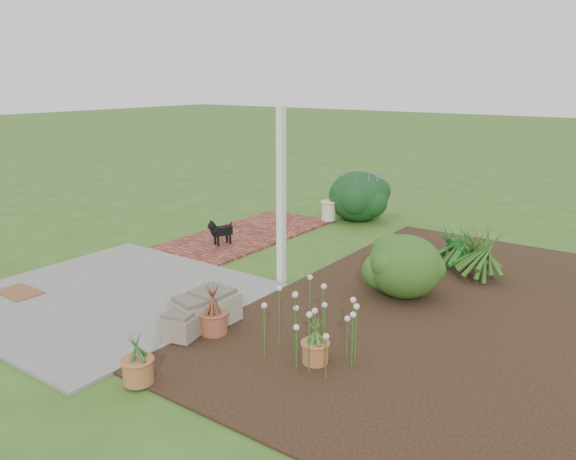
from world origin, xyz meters
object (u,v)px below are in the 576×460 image
Objects in this scene: stone_trough_near at (181,326)px; cream_ceramic_urn at (329,211)px; black_dog at (220,230)px; evergreen_shrub at (405,265)px.

stone_trough_near is 5.72m from cream_ceramic_urn.
black_dog is (-2.08, 2.93, 0.13)m from stone_trough_near.
cream_ceramic_urn reaches higher than stone_trough_near.
stone_trough_near is at bearing -38.49° from black_dog.
stone_trough_near is 0.77× the size of black_dog.
cream_ceramic_urn is 4.14m from evergreen_shrub.
cream_ceramic_urn is at bearing 93.06° from black_dog.
black_dog is 1.28× the size of cream_ceramic_urn.
evergreen_shrub is (3.57, -0.27, 0.16)m from black_dog.
evergreen_shrub reaches higher than stone_trough_near.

